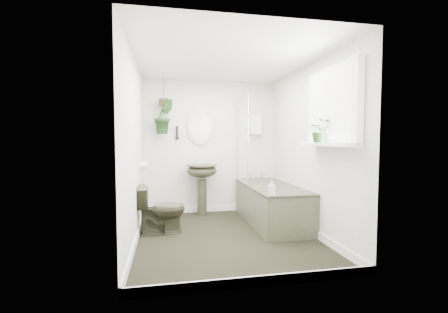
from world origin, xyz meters
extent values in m
cube|color=black|center=(0.00, 0.00, -0.01)|extent=(2.30, 2.80, 0.02)
cube|color=white|center=(0.00, 0.00, 2.31)|extent=(2.30, 2.80, 0.02)
cube|color=white|center=(0.00, 1.41, 1.15)|extent=(2.30, 0.02, 2.30)
cube|color=white|center=(0.00, -1.41, 1.15)|extent=(2.30, 0.02, 2.30)
cube|color=white|center=(-1.16, 0.00, 1.15)|extent=(0.02, 2.80, 2.30)
cube|color=white|center=(1.16, 0.00, 1.15)|extent=(0.02, 2.80, 2.30)
cube|color=white|center=(0.00, 0.00, 0.05)|extent=(2.30, 2.80, 0.10)
cube|color=white|center=(0.80, 1.34, 1.55)|extent=(0.20, 0.10, 0.35)
ellipsoid|color=beige|center=(-0.18, 1.37, 1.50)|extent=(0.46, 0.03, 0.62)
cylinder|color=black|center=(-0.58, 1.36, 1.40)|extent=(0.04, 0.04, 0.22)
cylinder|color=white|center=(-1.10, 0.70, 0.90)|extent=(0.11, 0.11, 0.11)
cube|color=white|center=(1.09, -0.70, 1.65)|extent=(0.08, 1.00, 0.90)
cube|color=white|center=(1.02, -0.70, 1.23)|extent=(0.18, 1.00, 0.04)
cube|color=white|center=(1.04, -0.70, 1.65)|extent=(0.01, 0.86, 0.76)
imported|color=#2D2D1E|center=(-0.85, 0.30, 0.33)|extent=(0.66, 0.39, 0.66)
imported|color=black|center=(0.97, -0.63, 1.38)|extent=(0.29, 0.27, 0.26)
imported|color=black|center=(-0.80, 1.25, 1.66)|extent=(0.39, 0.35, 0.58)
imported|color=#312524|center=(0.53, -0.28, 0.67)|extent=(0.11, 0.11, 0.19)
cylinder|color=#3D341D|center=(-0.80, 1.25, 1.89)|extent=(0.16, 0.16, 0.12)
camera|label=1|loc=(-0.76, -3.82, 1.28)|focal=24.00mm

